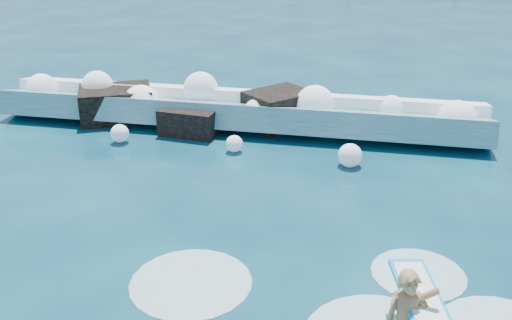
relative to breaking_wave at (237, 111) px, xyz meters
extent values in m
plane|color=#082843|center=(0.34, -7.65, -0.49)|extent=(200.00, 200.00, 0.00)
cube|color=teal|center=(0.00, -0.16, -0.08)|extent=(16.34, 2.49, 1.36)
cube|color=white|center=(0.00, 0.64, 0.33)|extent=(16.34, 1.15, 0.64)
cube|color=black|center=(-4.27, -0.24, -0.04)|extent=(2.99, 2.70, 1.32)
cube|color=black|center=(-1.27, -1.04, -0.14)|extent=(1.97, 1.61, 1.01)
cube|color=black|center=(1.43, 0.16, 0.01)|extent=(2.56, 2.60, 1.42)
cube|color=#0D91E5|center=(5.51, -10.35, 0.49)|extent=(1.13, 2.74, 0.07)
cube|color=white|center=(5.51, -10.35, 0.50)|extent=(0.98, 2.50, 0.07)
sphere|color=white|center=(-7.14, -0.13, 0.38)|extent=(1.13, 1.13, 1.13)
sphere|color=white|center=(-5.04, 0.01, 0.57)|extent=(1.10, 1.10, 1.10)
sphere|color=white|center=(-3.28, -0.36, 0.18)|extent=(1.25, 1.25, 1.25)
sphere|color=white|center=(-1.37, 0.41, 0.58)|extent=(1.20, 1.20, 1.20)
sphere|color=white|center=(0.81, -0.54, 0.22)|extent=(0.83, 0.83, 0.83)
sphere|color=white|center=(2.65, 0.02, 0.39)|extent=(1.30, 1.30, 1.30)
sphere|color=white|center=(5.11, 0.32, 0.30)|extent=(0.91, 0.91, 0.91)
sphere|color=white|center=(7.07, -0.50, 0.36)|extent=(1.19, 1.19, 1.19)
sphere|color=white|center=(-3.20, -2.39, -0.18)|extent=(0.58, 0.58, 0.58)
sphere|color=white|center=(0.51, -2.42, -0.22)|extent=(0.52, 0.52, 0.52)
sphere|color=white|center=(3.98, -2.77, -0.17)|extent=(0.69, 0.69, 0.69)
ellipsoid|color=silver|center=(1.27, -9.11, -0.49)|extent=(2.43, 2.43, 0.12)
ellipsoid|color=silver|center=(5.63, -7.91, -0.49)|extent=(1.90, 1.90, 0.10)
camera|label=1|loc=(4.39, -17.94, 6.06)|focal=40.00mm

